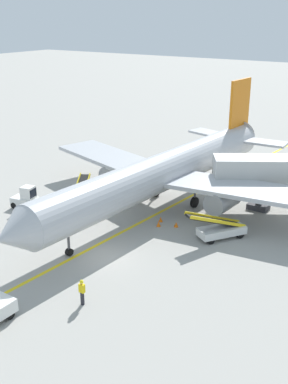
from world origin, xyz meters
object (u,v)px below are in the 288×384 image
Objects in this scene: safety_cone_wingtip_left at (161,219)px; baggage_tug_near_wing at (26,198)px; safety_cone_wingtip_right at (117,184)px; belt_loader_forward_hold at (79,202)px; safety_cone_tail_area at (159,224)px; safety_cone_nose_right at (176,224)px; belt_loader_aft_hold at (220,229)px; ground_crew_marshaller at (82,291)px; airliner at (166,171)px.

baggage_tug_near_wing is at bearing -160.91° from safety_cone_wingtip_left.
baggage_tug_near_wing is 5.91× the size of safety_cone_wingtip_right.
safety_cone_tail_area is at bearing 7.18° from belt_loader_forward_hold.
belt_loader_forward_hold is at bearing -169.49° from safety_cone_nose_right.
baggage_tug_near_wing is 12.47m from safety_cone_wingtip_left.
belt_loader_aft_hold is at bearing -20.49° from safety_cone_wingtip_right.
ground_crew_marshaller is 12.89m from safety_cone_nose_right.
airliner reaches higher than safety_cone_wingtip_right.
baggage_tug_near_wing is 9.80m from safety_cone_wingtip_right.
belt_loader_aft_hold reaches higher than baggage_tug_near_wing.
belt_loader_aft_hold is at bearing -25.42° from airliner.
airliner is 16.88m from ground_crew_marshaller.
safety_cone_nose_right is (-0.75, 12.85, -0.69)m from ground_crew_marshaller.
safety_cone_tail_area is at bearing -171.25° from belt_loader_aft_hold.
airliner is 7.29× the size of belt_loader_aft_hold.
belt_loader_aft_hold is 11.01× the size of safety_cone_tail_area.
ground_crew_marshaller is at bearing -32.39° from baggage_tug_near_wing.
belt_loader_forward_hold is at bearing 26.83° from baggage_tug_near_wing.
baggage_tug_near_wing is 0.54× the size of belt_loader_aft_hold.
belt_loader_aft_hold is 14.77m from safety_cone_wingtip_right.
safety_cone_wingtip_left is at bearing 19.09° from baggage_tug_near_wing.
belt_loader_forward_hold is 2.95× the size of ground_crew_marshaller.
airliner is at bearing 131.82° from safety_cone_nose_right.
airliner is at bearing 154.58° from belt_loader_aft_hold.
safety_cone_tail_area is (7.77, 0.98, -0.56)m from belt_loader_forward_hold.
belt_loader_forward_hold is (4.35, 2.20, -0.15)m from baggage_tug_near_wing.
airliner is 12.89m from baggage_tug_near_wing.
belt_loader_aft_hold is 5.56m from safety_cone_wingtip_left.
baggage_tug_near_wing is at bearing -163.85° from safety_cone_nose_right.
belt_loader_forward_hold is 11.41× the size of safety_cone_wingtip_right.
baggage_tug_near_wing is (-10.34, -7.28, -2.49)m from airliner.
safety_cone_tail_area is at bearing -34.59° from safety_cone_wingtip_right.
airliner is 7.04× the size of belt_loader_forward_hold.
belt_loader_forward_hold is 7.02m from safety_cone_wingtip_right.
safety_cone_wingtip_left is at bearing 100.32° from ground_crew_marshaller.
ground_crew_marshaller is at bearing -59.49° from safety_cone_wingtip_right.
airliner is 20.79× the size of ground_crew_marshaller.
belt_loader_aft_hold is 11.01× the size of safety_cone_nose_right.
airliner reaches higher than safety_cone_nose_right.
baggage_tug_near_wing is 5.91× the size of safety_cone_tail_area.
ground_crew_marshaller is at bearing -48.77° from belt_loader_forward_hold.
belt_loader_forward_hold is at bearing 131.23° from ground_crew_marshaller.
safety_cone_nose_right is at bearing -178.54° from belt_loader_aft_hold.
belt_loader_aft_hold is at bearing 12.95° from baggage_tug_near_wing.
ground_crew_marshaller is at bearing -80.53° from safety_cone_tail_area.
belt_loader_forward_hold reaches higher than baggage_tug_near_wing.
airliner reaches higher than baggage_tug_near_wing.
safety_cone_wingtip_right is (-13.83, 5.17, -0.56)m from belt_loader_aft_hold.
ground_crew_marshaller reaches higher than safety_cone_nose_right.
safety_cone_nose_right and safety_cone_wingtip_left have the same top height.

